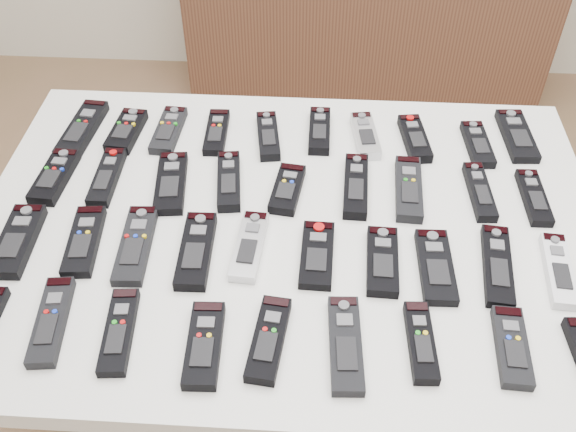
# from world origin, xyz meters

# --- Properties ---
(table) EXTENTS (1.25, 0.88, 0.78)m
(table) POSITION_xyz_m (-0.11, 0.12, 0.72)
(table) COLOR white
(table) RESTS_ON ground
(sideboard) EXTENTS (1.52, 0.40, 0.76)m
(sideboard) POSITION_xyz_m (0.12, 1.78, 0.38)
(sideboard) COLOR #44281B
(sideboard) RESTS_ON ground
(remote_0) EXTENTS (0.07, 0.21, 0.02)m
(remote_0) POSITION_xyz_m (-0.60, 0.38, 0.79)
(remote_0) COLOR black
(remote_0) RESTS_ON table
(remote_1) EXTENTS (0.07, 0.15, 0.02)m
(remote_1) POSITION_xyz_m (-0.50, 0.38, 0.79)
(remote_1) COLOR black
(remote_1) RESTS_ON table
(remote_2) EXTENTS (0.06, 0.16, 0.02)m
(remote_2) POSITION_xyz_m (-0.41, 0.39, 0.79)
(remote_2) COLOR black
(remote_2) RESTS_ON table
(remote_3) EXTENTS (0.05, 0.16, 0.02)m
(remote_3) POSITION_xyz_m (-0.29, 0.39, 0.79)
(remote_3) COLOR black
(remote_3) RESTS_ON table
(remote_4) EXTENTS (0.07, 0.17, 0.02)m
(remote_4) POSITION_xyz_m (-0.17, 0.38, 0.79)
(remote_4) COLOR black
(remote_4) RESTS_ON table
(remote_5) EXTENTS (0.05, 0.16, 0.02)m
(remote_5) POSITION_xyz_m (-0.06, 0.41, 0.79)
(remote_5) COLOR black
(remote_5) RESTS_ON table
(remote_6) EXTENTS (0.07, 0.16, 0.02)m
(remote_6) POSITION_xyz_m (0.05, 0.40, 0.79)
(remote_6) COLOR #B7B7BC
(remote_6) RESTS_ON table
(remote_7) EXTENTS (0.07, 0.16, 0.02)m
(remote_7) POSITION_xyz_m (0.16, 0.39, 0.79)
(remote_7) COLOR black
(remote_7) RESTS_ON table
(remote_8) EXTENTS (0.06, 0.15, 0.02)m
(remote_8) POSITION_xyz_m (0.30, 0.38, 0.79)
(remote_8) COLOR black
(remote_8) RESTS_ON table
(remote_9) EXTENTS (0.07, 0.18, 0.02)m
(remote_9) POSITION_xyz_m (0.39, 0.42, 0.79)
(remote_9) COLOR black
(remote_9) RESTS_ON table
(remote_10) EXTENTS (0.07, 0.16, 0.02)m
(remote_10) POSITION_xyz_m (-0.61, 0.21, 0.79)
(remote_10) COLOR black
(remote_10) RESTS_ON table
(remote_11) EXTENTS (0.05, 0.17, 0.02)m
(remote_11) POSITION_xyz_m (-0.50, 0.22, 0.79)
(remote_11) COLOR black
(remote_11) RESTS_ON table
(remote_12) EXTENTS (0.08, 0.19, 0.02)m
(remote_12) POSITION_xyz_m (-0.37, 0.21, 0.79)
(remote_12) COLOR black
(remote_12) RESTS_ON table
(remote_13) EXTENTS (0.07, 0.18, 0.02)m
(remote_13) POSITION_xyz_m (-0.24, 0.22, 0.79)
(remote_13) COLOR black
(remote_13) RESTS_ON table
(remote_14) EXTENTS (0.07, 0.15, 0.02)m
(remote_14) POSITION_xyz_m (-0.12, 0.20, 0.79)
(remote_14) COLOR black
(remote_14) RESTS_ON table
(remote_15) EXTENTS (0.05, 0.18, 0.02)m
(remote_15) POSITION_xyz_m (0.02, 0.22, 0.79)
(remote_15) COLOR black
(remote_15) RESTS_ON table
(remote_16) EXTENTS (0.06, 0.19, 0.02)m
(remote_16) POSITION_xyz_m (0.13, 0.22, 0.79)
(remote_16) COLOR black
(remote_16) RESTS_ON table
(remote_17) EXTENTS (0.05, 0.17, 0.02)m
(remote_17) POSITION_xyz_m (0.28, 0.22, 0.79)
(remote_17) COLOR black
(remote_17) RESTS_ON table
(remote_18) EXTENTS (0.05, 0.16, 0.02)m
(remote_18) POSITION_xyz_m (0.39, 0.21, 0.79)
(remote_18) COLOR black
(remote_18) RESTS_ON table
(remote_19) EXTENTS (0.07, 0.18, 0.02)m
(remote_19) POSITION_xyz_m (-0.63, 0.03, 0.79)
(remote_19) COLOR black
(remote_19) RESTS_ON table
(remote_20) EXTENTS (0.07, 0.18, 0.02)m
(remote_20) POSITION_xyz_m (-0.50, 0.03, 0.79)
(remote_20) COLOR black
(remote_20) RESTS_ON table
(remote_21) EXTENTS (0.06, 0.20, 0.02)m
(remote_21) POSITION_xyz_m (-0.40, 0.03, 0.79)
(remote_21) COLOR black
(remote_21) RESTS_ON table
(remote_22) EXTENTS (0.06, 0.18, 0.02)m
(remote_22) POSITION_xyz_m (-0.28, 0.02, 0.79)
(remote_22) COLOR black
(remote_22) RESTS_ON table
(remote_23) EXTENTS (0.06, 0.17, 0.02)m
(remote_23) POSITION_xyz_m (-0.18, 0.04, 0.79)
(remote_23) COLOR #B7B7BC
(remote_23) RESTS_ON table
(remote_24) EXTENTS (0.06, 0.16, 0.02)m
(remote_24) POSITION_xyz_m (-0.05, 0.03, 0.79)
(remote_24) COLOR black
(remote_24) RESTS_ON table
(remote_25) EXTENTS (0.06, 0.16, 0.02)m
(remote_25) POSITION_xyz_m (0.07, 0.02, 0.79)
(remote_25) COLOR black
(remote_25) RESTS_ON table
(remote_26) EXTENTS (0.06, 0.17, 0.02)m
(remote_26) POSITION_xyz_m (0.17, 0.01, 0.79)
(remote_26) COLOR black
(remote_26) RESTS_ON table
(remote_27) EXTENTS (0.07, 0.20, 0.02)m
(remote_27) POSITION_xyz_m (0.28, 0.02, 0.79)
(remote_27) COLOR black
(remote_27) RESTS_ON table
(remote_28) EXTENTS (0.06, 0.17, 0.02)m
(remote_28) POSITION_xyz_m (0.39, 0.01, 0.79)
(remote_28) COLOR silver
(remote_28) RESTS_ON table
(remote_30) EXTENTS (0.07, 0.18, 0.02)m
(remote_30) POSITION_xyz_m (-0.50, -0.15, 0.79)
(remote_30) COLOR black
(remote_30) RESTS_ON table
(remote_31) EXTENTS (0.06, 0.17, 0.02)m
(remote_31) POSITION_xyz_m (-0.38, -0.17, 0.79)
(remote_31) COLOR black
(remote_31) RESTS_ON table
(remote_32) EXTENTS (0.06, 0.16, 0.02)m
(remote_32) POSITION_xyz_m (-0.23, -0.19, 0.79)
(remote_32) COLOR black
(remote_32) RESTS_ON table
(remote_33) EXTENTS (0.07, 0.17, 0.02)m
(remote_33) POSITION_xyz_m (-0.13, -0.17, 0.79)
(remote_33) COLOR black
(remote_33) RESTS_ON table
(remote_34) EXTENTS (0.06, 0.19, 0.02)m
(remote_34) POSITION_xyz_m (-0.00, -0.17, 0.79)
(remote_34) COLOR black
(remote_34) RESTS_ON table
(remote_35) EXTENTS (0.05, 0.15, 0.02)m
(remote_35) POSITION_xyz_m (0.12, -0.16, 0.79)
(remote_35) COLOR black
(remote_35) RESTS_ON table
(remote_36) EXTENTS (0.06, 0.15, 0.02)m
(remote_36) POSITION_xyz_m (0.27, -0.16, 0.79)
(remote_36) COLOR black
(remote_36) RESTS_ON table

